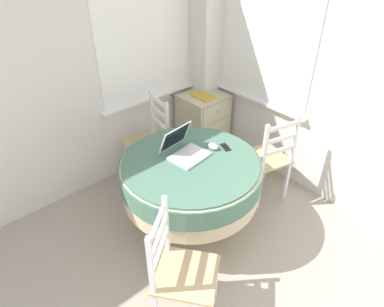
{
  "coord_description": "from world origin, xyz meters",
  "views": [
    {
      "loc": [
        -0.57,
        -0.07,
        2.34
      ],
      "look_at": [
        1.07,
        1.77,
        0.66
      ],
      "focal_mm": 32.0,
      "sensor_mm": 36.0,
      "label": 1
    }
  ],
  "objects_px": {
    "corner_cabinet": "(203,122)",
    "dining_chair_near_right_window": "(268,159)",
    "computer_mouse": "(213,146)",
    "dining_chair_near_back_window": "(150,142)",
    "cell_phone": "(225,147)",
    "dining_chair_camera_near": "(180,272)",
    "book_on_cabinet": "(203,96)",
    "laptop": "(184,149)",
    "round_dining_table": "(191,176)"
  },
  "relations": [
    {
      "from": "corner_cabinet",
      "to": "book_on_cabinet",
      "type": "relative_size",
      "value": 2.83
    },
    {
      "from": "round_dining_table",
      "to": "laptop",
      "type": "relative_size",
      "value": 3.26
    },
    {
      "from": "dining_chair_near_right_window",
      "to": "cell_phone",
      "type": "bearing_deg",
      "value": 165.48
    },
    {
      "from": "computer_mouse",
      "to": "corner_cabinet",
      "type": "bearing_deg",
      "value": 50.65
    },
    {
      "from": "round_dining_table",
      "to": "book_on_cabinet",
      "type": "height_order",
      "value": "book_on_cabinet"
    },
    {
      "from": "corner_cabinet",
      "to": "book_on_cabinet",
      "type": "height_order",
      "value": "book_on_cabinet"
    },
    {
      "from": "computer_mouse",
      "to": "laptop",
      "type": "bearing_deg",
      "value": 157.21
    },
    {
      "from": "round_dining_table",
      "to": "dining_chair_near_right_window",
      "type": "relative_size",
      "value": 1.26
    },
    {
      "from": "dining_chair_near_right_window",
      "to": "dining_chair_near_back_window",
      "type": "bearing_deg",
      "value": 122.96
    },
    {
      "from": "dining_chair_near_right_window",
      "to": "dining_chair_camera_near",
      "type": "bearing_deg",
      "value": -164.13
    },
    {
      "from": "computer_mouse",
      "to": "cell_phone",
      "type": "height_order",
      "value": "computer_mouse"
    },
    {
      "from": "book_on_cabinet",
      "to": "dining_chair_camera_near",
      "type": "bearing_deg",
      "value": -137.32
    },
    {
      "from": "computer_mouse",
      "to": "round_dining_table",
      "type": "bearing_deg",
      "value": -178.57
    },
    {
      "from": "laptop",
      "to": "dining_chair_camera_near",
      "type": "bearing_deg",
      "value": -132.78
    },
    {
      "from": "dining_chair_camera_near",
      "to": "computer_mouse",
      "type": "bearing_deg",
      "value": 34.03
    },
    {
      "from": "computer_mouse",
      "to": "cell_phone",
      "type": "relative_size",
      "value": 0.8
    },
    {
      "from": "computer_mouse",
      "to": "dining_chair_near_right_window",
      "type": "height_order",
      "value": "dining_chair_near_right_window"
    },
    {
      "from": "round_dining_table",
      "to": "laptop",
      "type": "bearing_deg",
      "value": 76.63
    },
    {
      "from": "book_on_cabinet",
      "to": "round_dining_table",
      "type": "bearing_deg",
      "value": -137.96
    },
    {
      "from": "cell_phone",
      "to": "book_on_cabinet",
      "type": "height_order",
      "value": "book_on_cabinet"
    },
    {
      "from": "dining_chair_near_back_window",
      "to": "dining_chair_near_right_window",
      "type": "height_order",
      "value": "same"
    },
    {
      "from": "dining_chair_near_back_window",
      "to": "dining_chair_camera_near",
      "type": "xyz_separation_m",
      "value": [
        -0.8,
        -1.43,
        0.0
      ]
    },
    {
      "from": "round_dining_table",
      "to": "dining_chair_near_back_window",
      "type": "xyz_separation_m",
      "value": [
        0.18,
        0.84,
        -0.13
      ]
    },
    {
      "from": "cell_phone",
      "to": "book_on_cabinet",
      "type": "xyz_separation_m",
      "value": [
        0.57,
        0.88,
        -0.0
      ]
    },
    {
      "from": "round_dining_table",
      "to": "dining_chair_near_right_window",
      "type": "xyz_separation_m",
      "value": [
        0.84,
        -0.17,
        -0.13
      ]
    },
    {
      "from": "dining_chair_near_right_window",
      "to": "corner_cabinet",
      "type": "bearing_deg",
      "value": 82.29
    },
    {
      "from": "cell_phone",
      "to": "computer_mouse",
      "type": "bearing_deg",
      "value": 148.92
    },
    {
      "from": "book_on_cabinet",
      "to": "dining_chair_near_back_window",
      "type": "bearing_deg",
      "value": 179.39
    },
    {
      "from": "round_dining_table",
      "to": "dining_chair_camera_near",
      "type": "relative_size",
      "value": 1.26
    },
    {
      "from": "laptop",
      "to": "corner_cabinet",
      "type": "height_order",
      "value": "laptop"
    },
    {
      "from": "laptop",
      "to": "computer_mouse",
      "type": "distance_m",
      "value": 0.26
    },
    {
      "from": "cell_phone",
      "to": "dining_chair_near_right_window",
      "type": "bearing_deg",
      "value": -14.52
    },
    {
      "from": "computer_mouse",
      "to": "dining_chair_camera_near",
      "type": "xyz_separation_m",
      "value": [
        -0.88,
        -0.59,
        -0.31
      ]
    },
    {
      "from": "computer_mouse",
      "to": "corner_cabinet",
      "type": "xyz_separation_m",
      "value": [
        0.72,
        0.87,
        -0.39
      ]
    },
    {
      "from": "computer_mouse",
      "to": "dining_chair_near_right_window",
      "type": "distance_m",
      "value": 0.68
    },
    {
      "from": "dining_chair_camera_near",
      "to": "book_on_cabinet",
      "type": "xyz_separation_m",
      "value": [
        1.54,
        1.42,
        0.29
      ]
    },
    {
      "from": "dining_chair_near_back_window",
      "to": "dining_chair_near_right_window",
      "type": "relative_size",
      "value": 1.0
    },
    {
      "from": "book_on_cabinet",
      "to": "cell_phone",
      "type": "bearing_deg",
      "value": -122.69
    },
    {
      "from": "corner_cabinet",
      "to": "dining_chair_near_right_window",
      "type": "bearing_deg",
      "value": -97.71
    },
    {
      "from": "dining_chair_near_back_window",
      "to": "dining_chair_near_right_window",
      "type": "distance_m",
      "value": 1.21
    },
    {
      "from": "laptop",
      "to": "dining_chair_near_back_window",
      "type": "distance_m",
      "value": 0.82
    },
    {
      "from": "dining_chair_near_right_window",
      "to": "book_on_cabinet",
      "type": "bearing_deg",
      "value": 85.15
    },
    {
      "from": "laptop",
      "to": "corner_cabinet",
      "type": "relative_size",
      "value": 0.5
    },
    {
      "from": "computer_mouse",
      "to": "book_on_cabinet",
      "type": "distance_m",
      "value": 1.06
    },
    {
      "from": "computer_mouse",
      "to": "dining_chair_near_right_window",
      "type": "bearing_deg",
      "value": -17.48
    },
    {
      "from": "dining_chair_near_back_window",
      "to": "corner_cabinet",
      "type": "distance_m",
      "value": 0.81
    },
    {
      "from": "corner_cabinet",
      "to": "book_on_cabinet",
      "type": "bearing_deg",
      "value": -139.52
    },
    {
      "from": "cell_phone",
      "to": "dining_chair_camera_near",
      "type": "xyz_separation_m",
      "value": [
        -0.97,
        -0.54,
        -0.29
      ]
    },
    {
      "from": "cell_phone",
      "to": "book_on_cabinet",
      "type": "distance_m",
      "value": 1.05
    },
    {
      "from": "laptop",
      "to": "round_dining_table",
      "type": "bearing_deg",
      "value": -103.37
    }
  ]
}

